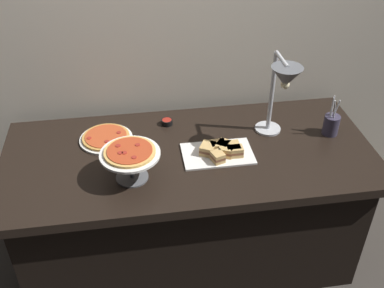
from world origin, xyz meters
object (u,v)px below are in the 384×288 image
(pizza_plate_front, at_px, (106,138))
(sandwich_platter, at_px, (221,151))
(heat_lamp, at_px, (283,83))
(utensil_holder, at_px, (331,124))
(pizza_plate_center, at_px, (130,156))
(sauce_cup_near, at_px, (167,122))

(pizza_plate_front, bearing_deg, sandwich_platter, -20.93)
(heat_lamp, bearing_deg, pizza_plate_front, 169.07)
(utensil_holder, bearing_deg, heat_lamp, -171.27)
(heat_lamp, relative_size, pizza_plate_center, 1.67)
(sandwich_platter, distance_m, sauce_cup_near, 0.40)
(sauce_cup_near, distance_m, utensil_holder, 0.89)
(pizza_plate_center, distance_m, sauce_cup_near, 0.50)
(sandwich_platter, bearing_deg, pizza_plate_front, 159.07)
(sandwich_platter, xyz_separation_m, sauce_cup_near, (-0.24, 0.32, -0.01))
(heat_lamp, height_order, sandwich_platter, heat_lamp)
(pizza_plate_center, height_order, sauce_cup_near, pizza_plate_center)
(sauce_cup_near, height_order, utensil_holder, utensil_holder)
(pizza_plate_front, distance_m, utensil_holder, 1.20)
(utensil_holder, bearing_deg, pizza_plate_center, -168.81)
(pizza_plate_front, xyz_separation_m, pizza_plate_center, (0.12, -0.33, 0.12))
(pizza_plate_front, xyz_separation_m, utensil_holder, (1.19, -0.12, 0.05))
(heat_lamp, distance_m, utensil_holder, 0.44)
(pizza_plate_center, bearing_deg, heat_lamp, 12.22)
(sauce_cup_near, bearing_deg, pizza_plate_front, -162.98)
(sandwich_platter, height_order, utensil_holder, utensil_holder)
(pizza_plate_front, relative_size, sauce_cup_near, 4.41)
(pizza_plate_front, bearing_deg, pizza_plate_center, -69.77)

